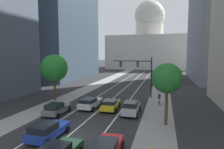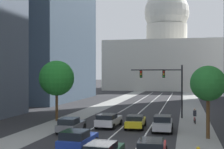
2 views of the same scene
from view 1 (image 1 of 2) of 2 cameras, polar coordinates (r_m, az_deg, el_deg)
name	(u,v)px [view 1 (image 1 of 2)]	position (r m, az deg, el deg)	size (l,w,h in m)	color
ground_plane	(134,80)	(56.08, 6.55, -1.61)	(400.00, 400.00, 0.00)	#2B2B2D
sidewalk_left	(104,81)	(52.91, -2.38, -2.02)	(3.55, 130.00, 0.01)	gray
sidewalk_right	(161,84)	(50.53, 14.21, -2.58)	(3.55, 130.00, 0.01)	gray
lane_stripe_left	(111,88)	(42.13, -0.39, -4.06)	(0.16, 90.00, 0.01)	white
lane_stripe_center	(124,89)	(41.47, 3.47, -4.23)	(0.16, 90.00, 0.01)	white
lane_stripe_right	(138,90)	(41.00, 7.45, -4.38)	(0.16, 90.00, 0.01)	white
capitol_building	(149,45)	(105.83, 10.71, 8.35)	(40.32, 26.92, 36.01)	beige
car_blue	(47,130)	(18.38, -18.29, -15.18)	(2.24, 4.29, 1.50)	#1E389E
car_red	(105,149)	(14.52, -1.92, -20.83)	(2.12, 4.36, 1.46)	red
car_white	(90,103)	(26.91, -6.41, -8.16)	(2.24, 4.55, 1.46)	silver
car_yellow	(111,104)	(26.00, -0.39, -8.71)	(2.08, 4.40, 1.40)	yellow
car_gray	(57,109)	(24.95, -15.82, -9.53)	(1.98, 4.27, 1.46)	slate
car_silver	(131,108)	(24.31, 5.55, -9.57)	(2.03, 4.30, 1.58)	#B2B5BA
traffic_signal_mast	(139,69)	(33.31, 7.95, 1.47)	(6.66, 0.39, 6.78)	black
cyclist	(159,99)	(29.61, 13.60, -6.84)	(0.38, 1.70, 1.72)	black
street_tree_near_left	(54,68)	(32.05, -16.49, 1.79)	(4.23, 4.23, 7.27)	#51381E
street_tree_near_right	(167,79)	(20.68, 15.77, -1.16)	(3.10, 3.10, 6.42)	#51381E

